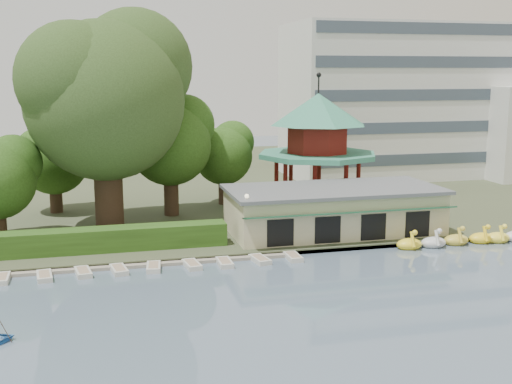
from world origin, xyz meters
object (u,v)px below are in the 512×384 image
object	(u,v)px
boathouse	(333,209)
big_tree	(107,89)
dock	(72,268)
pavilion	(318,139)

from	to	relation	value
boathouse	big_tree	world-z (taller)	big_tree
dock	pavilion	bearing A→B (deg)	31.66
boathouse	big_tree	bearing A→B (deg)	161.62
pavilion	boathouse	bearing A→B (deg)	-101.28
boathouse	dock	bearing A→B (deg)	-167.76
dock	boathouse	bearing A→B (deg)	12.24
pavilion	big_tree	world-z (taller)	big_tree
dock	big_tree	world-z (taller)	big_tree
boathouse	pavilion	world-z (taller)	pavilion
pavilion	big_tree	size ratio (longest dim) A/B	0.69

